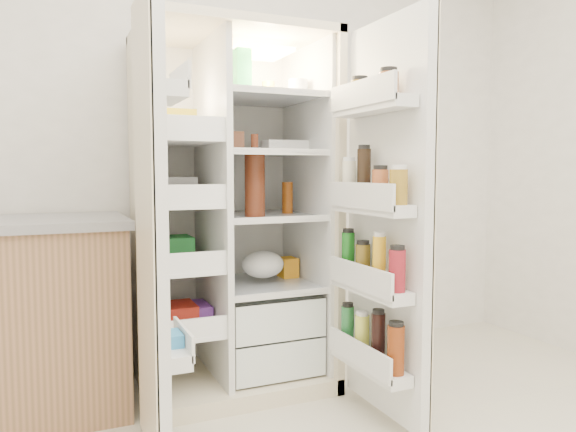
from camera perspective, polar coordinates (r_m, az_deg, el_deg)
name	(u,v)px	position (r m, az deg, el deg)	size (l,w,h in m)	color
wall_back	(222,129)	(3.18, -6.93, 9.01)	(4.00, 0.02, 2.70)	white
refrigerator	(233,242)	(2.85, -5.78, -2.69)	(0.92, 0.70, 1.80)	beige
freezer_door	(152,228)	(2.13, -14.01, -1.27)	(0.15, 0.40, 1.72)	silver
fridge_door	(384,225)	(2.41, 10.00, -0.92)	(0.17, 0.58, 1.72)	silver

